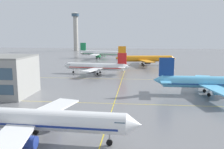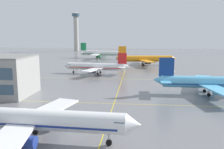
# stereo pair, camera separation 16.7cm
# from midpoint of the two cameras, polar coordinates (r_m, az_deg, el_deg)

# --- Properties ---
(airliner_front_gate) EXTENTS (36.52, 31.51, 11.36)m
(airliner_front_gate) POSITION_cam_midpoint_polar(r_m,az_deg,el_deg) (45.26, -17.40, -10.08)
(airliner_front_gate) COLOR white
(airliner_front_gate) RESTS_ON ground
(airliner_second_row) EXTENTS (36.68, 31.77, 11.45)m
(airliner_second_row) POSITION_cam_midpoint_polar(r_m,az_deg,el_deg) (81.66, 22.42, -1.71)
(airliner_second_row) COLOR #5BB7E5
(airliner_second_row) RESTS_ON ground
(airliner_third_row) EXTENTS (32.75, 28.03, 10.18)m
(airliner_third_row) POSITION_cam_midpoint_polar(r_m,az_deg,el_deg) (115.81, -3.63, 1.86)
(airliner_third_row) COLOR white
(airliner_third_row) RESTS_ON ground
(airliner_far_left_stand) EXTENTS (37.13, 31.81, 11.54)m
(airliner_far_left_stand) POSITION_cam_midpoint_polar(r_m,az_deg,el_deg) (150.17, 7.85, 3.69)
(airliner_far_left_stand) COLOR orange
(airliner_far_left_stand) RESTS_ON ground
(airliner_far_right_stand) EXTENTS (38.04, 32.41, 11.99)m
(airliner_far_right_stand) POSITION_cam_midpoint_polar(r_m,az_deg,el_deg) (190.26, -2.72, 5.00)
(airliner_far_right_stand) COLOR white
(airliner_far_right_stand) RESTS_ON ground
(taxiway_markings) EXTENTS (112.57, 122.91, 0.01)m
(taxiway_markings) POSITION_cam_midpoint_polar(r_m,az_deg,el_deg) (66.72, 0.52, -6.82)
(taxiway_markings) COLOR yellow
(taxiway_markings) RESTS_ON ground
(control_tower) EXTENTS (8.82, 8.82, 43.37)m
(control_tower) POSITION_cam_midpoint_polar(r_m,az_deg,el_deg) (281.44, -8.41, 10.56)
(control_tower) COLOR #ADA89E
(control_tower) RESTS_ON ground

